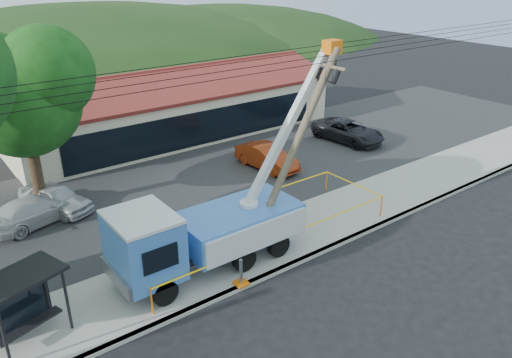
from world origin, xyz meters
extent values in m
plane|color=black|center=(0.00, 0.00, 0.00)|extent=(120.00, 120.00, 0.00)
cube|color=#9A9790|center=(0.00, 2.10, 0.07)|extent=(60.00, 0.25, 0.15)
cube|color=#9A9790|center=(0.00, 4.00, 0.07)|extent=(60.00, 4.00, 0.15)
cube|color=#28282B|center=(0.00, 12.00, 0.05)|extent=(60.00, 12.00, 0.10)
cube|color=beige|center=(4.00, 20.00, 1.70)|extent=(22.00, 8.00, 3.40)
cube|color=black|center=(4.00, 15.98, 1.43)|extent=(18.04, 0.08, 2.21)
cube|color=maroon|center=(4.00, 18.00, 3.90)|extent=(22.50, 4.53, 1.52)
cube|color=maroon|center=(4.00, 22.00, 3.90)|extent=(22.50, 4.53, 1.52)
cube|color=maroon|center=(4.00, 20.00, 4.55)|extent=(22.50, 0.30, 0.25)
cylinder|color=#332316|center=(-7.00, 13.00, 2.09)|extent=(0.56, 0.56, 4.18)
sphere|color=#133C10|center=(-7.00, 13.00, 5.70)|extent=(5.25, 5.25, 5.25)
sphere|color=#133C10|center=(-5.95, 12.30, 6.84)|extent=(4.20, 4.20, 4.20)
ellipsoid|color=#173312|center=(10.00, 55.00, 0.00)|extent=(89.60, 64.00, 32.00)
ellipsoid|color=#173312|center=(30.00, 55.00, 0.00)|extent=(72.80, 52.00, 26.00)
cylinder|color=black|center=(0.00, 3.10, 7.80)|extent=(60.00, 0.02, 0.02)
cylinder|color=black|center=(0.00, 3.60, 7.92)|extent=(60.00, 0.02, 0.02)
cylinder|color=black|center=(0.00, 4.10, 8.04)|extent=(60.00, 0.02, 0.02)
cylinder|color=black|center=(0.00, 4.50, 8.16)|extent=(60.00, 0.02, 0.02)
cylinder|color=black|center=(-5.64, 2.86, 0.65)|extent=(0.98, 0.33, 0.98)
cylinder|color=black|center=(-5.64, 5.14, 0.65)|extent=(0.98, 0.33, 0.98)
cylinder|color=black|center=(-2.17, 2.86, 0.65)|extent=(0.98, 0.33, 0.98)
cylinder|color=black|center=(-2.17, 5.14, 0.65)|extent=(0.98, 0.33, 0.98)
cylinder|color=black|center=(-0.43, 2.86, 0.65)|extent=(0.98, 0.33, 0.98)
cylinder|color=black|center=(-0.43, 5.14, 0.65)|extent=(0.98, 0.33, 0.98)
cube|color=black|center=(-2.82, 4.00, 0.92)|extent=(7.17, 1.09, 0.27)
cube|color=blue|center=(-5.75, 4.00, 2.01)|extent=(2.17, 2.61, 2.28)
cube|color=silver|center=(-5.75, 4.00, 3.20)|extent=(2.17, 2.61, 0.13)
cube|color=black|center=(-6.78, 4.00, 2.17)|extent=(0.09, 1.95, 0.98)
cube|color=gray|center=(-6.89, 4.00, 1.14)|extent=(0.16, 2.50, 0.54)
cube|color=blue|center=(-1.63, 4.00, 1.57)|extent=(5.00, 2.61, 1.30)
cylinder|color=silver|center=(-1.08, 4.00, 2.06)|extent=(0.76, 0.76, 0.65)
cube|color=silver|center=(0.93, 4.00, 5.27)|extent=(4.27, 0.30, 6.03)
cube|color=gray|center=(1.26, 4.00, 5.54)|extent=(2.57, 0.20, 3.63)
cube|color=orange|center=(2.94, 3.78, 8.20)|extent=(0.65, 0.54, 0.54)
cube|color=orange|center=(-2.82, 2.15, 0.21)|extent=(0.49, 0.49, 0.09)
cube|color=orange|center=(0.00, 5.85, 0.21)|extent=(0.49, 0.49, 0.09)
cylinder|color=#4C4331|center=(0.70, 3.50, 4.17)|extent=(4.75, 0.32, 8.20)
cube|color=#4C4331|center=(2.56, 3.50, 7.50)|extent=(0.16, 1.78, 0.16)
cylinder|color=black|center=(2.36, 3.99, 7.21)|extent=(0.55, 0.36, 0.61)
cylinder|color=black|center=(2.36, 3.00, 7.21)|extent=(0.55, 0.36, 0.61)
cylinder|color=black|center=(-10.76, 2.95, 1.31)|extent=(0.12, 0.12, 2.33)
cylinder|color=black|center=(-8.73, 3.60, 1.31)|extent=(0.12, 0.12, 2.33)
cylinder|color=black|center=(-9.08, 4.71, 1.31)|extent=(0.12, 0.12, 2.33)
cube|color=black|center=(-9.92, 3.83, 2.53)|extent=(2.88, 2.24, 0.12)
cube|color=black|center=(-10.11, 4.43, 1.31)|extent=(2.24, 0.75, 1.94)
cube|color=black|center=(-9.92, 3.83, 0.68)|extent=(2.15, 1.01, 0.08)
cylinder|color=orange|center=(-6.26, 2.60, 0.69)|extent=(0.06, 0.06, 1.08)
cylinder|color=orange|center=(5.68, 2.60, 0.69)|extent=(0.06, 0.06, 1.08)
cylinder|color=orange|center=(5.68, 6.28, 0.69)|extent=(0.06, 0.06, 1.08)
cylinder|color=orange|center=(-6.26, 6.28, 0.69)|extent=(0.06, 0.06, 1.08)
cube|color=#E2B40B|center=(-0.29, 2.60, 1.18)|extent=(11.94, 0.01, 0.06)
cube|color=#E2B40B|center=(5.68, 4.44, 1.18)|extent=(0.01, 3.68, 0.06)
cube|color=#E2B40B|center=(-0.29, 6.28, 1.18)|extent=(11.94, 0.01, 0.06)
cube|color=#E2B40B|center=(-6.26, 4.44, 1.18)|extent=(0.01, 3.68, 0.06)
imported|color=silver|center=(-6.45, 12.61, 0.00)|extent=(3.11, 4.30, 1.36)
imported|color=#9C310F|center=(5.12, 10.68, 0.00)|extent=(1.85, 4.34, 1.39)
imported|color=silver|center=(-7.56, 11.94, 0.00)|extent=(4.87, 3.09, 1.32)
imported|color=black|center=(12.47, 11.14, 0.00)|extent=(2.83, 5.26, 1.40)
camera|label=1|loc=(-11.79, -10.65, 11.43)|focal=35.00mm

